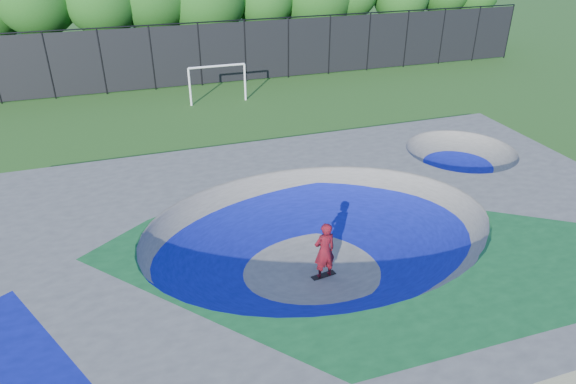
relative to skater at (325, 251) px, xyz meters
name	(u,v)px	position (x,y,z in m)	size (l,w,h in m)	color
ground	(318,264)	(0.08, 0.62, -0.95)	(120.00, 120.00, 0.00)	#275B19
skate_deck	(319,245)	(0.08, 0.62, -0.20)	(22.00, 14.00, 1.50)	gray
skater	(325,251)	(0.00, 0.00, 0.00)	(0.69, 0.45, 1.90)	#B30E1F
skateboard	(324,276)	(0.00, 0.00, -0.92)	(0.78, 0.22, 0.05)	black
soccer_goal	(217,77)	(0.39, 17.69, 0.62)	(3.41, 0.12, 2.25)	white
fence	(200,53)	(0.08, 21.62, 1.15)	(48.09, 0.09, 4.04)	black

